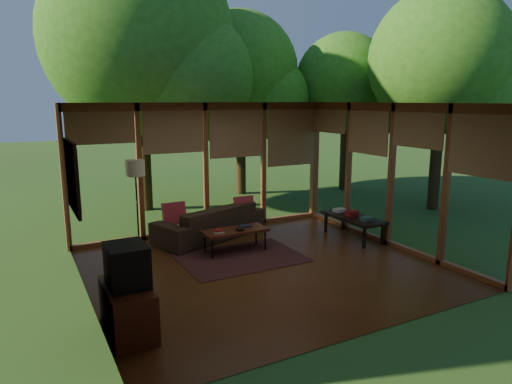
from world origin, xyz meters
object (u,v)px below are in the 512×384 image
floor_lamp (135,173)px  side_console (353,219)px  media_cabinet (128,309)px  television (127,265)px  coffee_table (235,231)px  sofa (210,222)px

floor_lamp → side_console: (3.93, -1.61, -1.00)m
media_cabinet → side_console: 5.17m
television → coffee_table: size_ratio=0.46×
coffee_table → side_console: bearing=-8.2°
media_cabinet → television: 0.55m
floor_lamp → coffee_table: (1.47, -1.25, -1.01)m
side_console → television: bearing=-160.3°
floor_lamp → coffee_table: bearing=-40.5°
sofa → floor_lamp: floor_lamp is taller
floor_lamp → side_console: floor_lamp is taller
sofa → side_console: (2.54, -1.39, 0.07)m
television → side_console: (4.85, 1.74, -0.44)m
floor_lamp → side_console: size_ratio=1.18×
television → side_console: television is taller
coffee_table → side_console: (2.46, -0.35, 0.02)m
coffee_table → side_console: side_console is taller
media_cabinet → side_console: size_ratio=0.71×
side_console → floor_lamp: bearing=157.7°
floor_lamp → coffee_table: size_ratio=1.38×
coffee_table → sofa: bearing=94.4°
sofa → coffee_table: sofa is taller
sofa → side_console: size_ratio=1.66×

